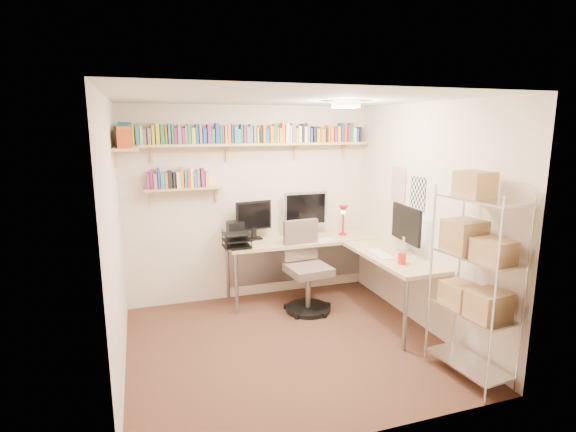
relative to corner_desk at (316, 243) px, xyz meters
name	(u,v)px	position (x,y,z in m)	size (l,w,h in m)	color
ground	(287,345)	(-0.70, -0.95, -0.79)	(3.20, 3.20, 0.00)	#3E271A
room_shell	(288,199)	(-0.70, -0.94, 0.75)	(3.24, 3.04, 2.52)	beige
wall_shelves	(220,144)	(-1.12, 0.35, 1.23)	(3.12, 1.09, 0.80)	#DEB77D
corner_desk	(316,243)	(0.00, 0.00, 0.00)	(2.14, 2.09, 1.39)	#CEBE86
office_chair	(306,273)	(-0.19, -0.13, -0.33)	(0.58, 0.59, 1.11)	black
wire_rack	(475,260)	(0.66, -2.02, 0.31)	(0.43, 0.78, 1.87)	silver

